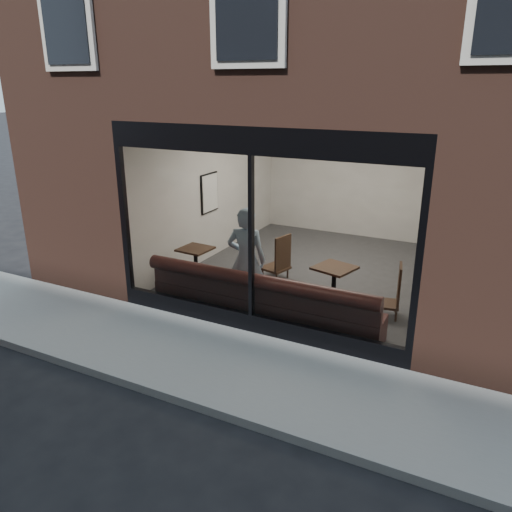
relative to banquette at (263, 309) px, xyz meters
The scene contains 21 objects.
ground 2.46m from the banquette, 90.00° to the right, with size 120.00×120.00×0.00m, color black.
sidewalk_near 1.47m from the banquette, 90.00° to the right, with size 40.00×2.00×0.01m, color gray.
kerb_near 2.51m from the banquette, 90.00° to the right, with size 40.00×0.10×0.12m, color gray.
host_building_pier_left 6.84m from the banquette, 124.05° to the left, with size 2.50×12.00×3.20m, color brown.
host_building_backfill 8.66m from the banquette, 90.00° to the left, with size 5.00×6.00×3.20m, color brown.
cafe_floor 2.56m from the banquette, 90.00° to the left, with size 6.00×6.00×0.00m, color #2D2D30.
cafe_ceiling 3.91m from the banquette, 90.00° to the left, with size 6.00×6.00×0.00m, color white.
cafe_wall_back 5.71m from the banquette, 90.00° to the left, with size 5.00×5.00×0.00m, color beige.
cafe_wall_left 3.82m from the banquette, 134.32° to the left, with size 6.00×6.00×0.00m, color beige.
cafe_wall_right 3.82m from the banquette, 45.68° to the left, with size 6.00×6.00×0.00m, color beige.
storefront_kick 0.41m from the banquette, 90.00° to the right, with size 5.00×0.10×0.30m, color black.
storefront_header 2.80m from the banquette, 90.00° to the right, with size 5.00×0.10×0.40m, color black.
storefront_mullion 1.38m from the banquette, 90.00° to the right, with size 0.06×0.10×2.50m, color black.
storefront_glass 1.39m from the banquette, 90.00° to the right, with size 4.80×4.80×0.00m, color white.
banquette is the anchor object (origin of this frame).
person 0.88m from the banquette, 147.12° to the left, with size 0.67×0.44×1.84m, color #9EBED9.
cafe_table_left 2.12m from the banquette, 155.65° to the left, with size 0.58×0.58×0.04m, color black.
cafe_table_right 1.47m from the banquette, 51.19° to the left, with size 0.63×0.63×0.04m, color black.
cafe_chair_left 1.92m from the banquette, 108.70° to the left, with size 0.47×0.47×0.05m, color black.
cafe_chair_right 2.09m from the banquette, 31.76° to the left, with size 0.43×0.43×0.04m, color black.
wall_poster 3.63m from the banquette, 136.14° to the left, with size 0.02×0.60×0.80m, color white.
Camera 1 is at (3.32, -4.31, 3.76)m, focal length 35.00 mm.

